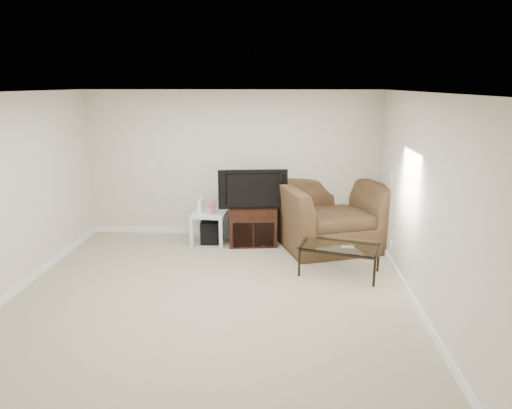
# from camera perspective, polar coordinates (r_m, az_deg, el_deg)

# --- Properties ---
(floor) EXTENTS (5.00, 5.00, 0.00)m
(floor) POSITION_cam_1_polar(r_m,az_deg,el_deg) (5.85, -5.75, -11.54)
(floor) COLOR tan
(floor) RESTS_ON ground
(ceiling) EXTENTS (5.00, 5.00, 0.00)m
(ceiling) POSITION_cam_1_polar(r_m,az_deg,el_deg) (5.24, -6.48, 13.76)
(ceiling) COLOR white
(ceiling) RESTS_ON ground
(wall_back) EXTENTS (5.00, 0.02, 2.50)m
(wall_back) POSITION_cam_1_polar(r_m,az_deg,el_deg) (7.83, -3.07, 4.98)
(wall_back) COLOR silver
(wall_back) RESTS_ON ground
(wall_left) EXTENTS (0.02, 5.00, 2.50)m
(wall_left) POSITION_cam_1_polar(r_m,az_deg,el_deg) (6.33, -29.03, 0.72)
(wall_left) COLOR silver
(wall_left) RESTS_ON ground
(wall_right) EXTENTS (0.02, 5.00, 2.50)m
(wall_right) POSITION_cam_1_polar(r_m,az_deg,el_deg) (5.57, 20.18, -0.02)
(wall_right) COLOR silver
(wall_right) RESTS_ON ground
(plate_back) EXTENTS (0.12, 0.02, 0.12)m
(plate_back) POSITION_cam_1_polar(r_m,az_deg,el_deg) (8.10, -13.00, 4.95)
(plate_back) COLOR white
(plate_back) RESTS_ON wall_back
(plate_right_switch) EXTENTS (0.02, 0.09, 0.13)m
(plate_right_switch) POSITION_cam_1_polar(r_m,az_deg,el_deg) (7.07, 16.53, 3.31)
(plate_right_switch) COLOR white
(plate_right_switch) RESTS_ON wall_right
(plate_right_outlet) EXTENTS (0.02, 0.08, 0.12)m
(plate_right_outlet) POSITION_cam_1_polar(r_m,az_deg,el_deg) (7.04, 16.49, -4.78)
(plate_right_outlet) COLOR white
(plate_right_outlet) RESTS_ON wall_right
(tv_stand) EXTENTS (0.83, 0.63, 0.64)m
(tv_stand) POSITION_cam_1_polar(r_m,az_deg,el_deg) (7.58, -0.45, -2.56)
(tv_stand) COLOR black
(tv_stand) RESTS_ON floor
(dvd_player) EXTENTS (0.44, 0.34, 0.06)m
(dvd_player) POSITION_cam_1_polar(r_m,az_deg,el_deg) (7.48, -0.43, -1.09)
(dvd_player) COLOR black
(dvd_player) RESTS_ON tv_stand
(television) EXTENTS (1.05, 0.34, 0.64)m
(television) POSITION_cam_1_polar(r_m,az_deg,el_deg) (7.38, -0.44, 2.12)
(television) COLOR black
(television) RESTS_ON tv_stand
(side_table) EXTENTS (0.58, 0.58, 0.52)m
(side_table) POSITION_cam_1_polar(r_m,az_deg,el_deg) (7.68, -5.80, -2.89)
(side_table) COLOR #A8BDC9
(side_table) RESTS_ON floor
(subwoofer) EXTENTS (0.38, 0.38, 0.36)m
(subwoofer) POSITION_cam_1_polar(r_m,az_deg,el_deg) (7.72, -5.52, -3.39)
(subwoofer) COLOR black
(subwoofer) RESTS_ON floor
(game_console) EXTENTS (0.08, 0.18, 0.24)m
(game_console) POSITION_cam_1_polar(r_m,az_deg,el_deg) (7.58, -6.88, -0.15)
(game_console) COLOR white
(game_console) RESTS_ON side_table
(game_case) EXTENTS (0.06, 0.16, 0.21)m
(game_case) POSITION_cam_1_polar(r_m,az_deg,el_deg) (7.54, -5.43, -0.32)
(game_case) COLOR #CC4C4C
(game_case) RESTS_ON side_table
(recliner) EXTENTS (1.86, 1.51, 1.41)m
(recliner) POSITION_cam_1_polar(r_m,az_deg,el_deg) (7.49, 9.18, 0.07)
(recliner) COLOR brown
(recliner) RESTS_ON floor
(coffee_table) EXTENTS (1.22, 0.90, 0.43)m
(coffee_table) POSITION_cam_1_polar(r_m,az_deg,el_deg) (6.53, 10.37, -6.77)
(coffee_table) COLOR black
(coffee_table) RESTS_ON floor
(remote) EXTENTS (0.17, 0.06, 0.02)m
(remote) POSITION_cam_1_polar(r_m,az_deg,el_deg) (6.36, 11.39, -5.23)
(remote) COLOR #B2B2B7
(remote) RESTS_ON coffee_table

